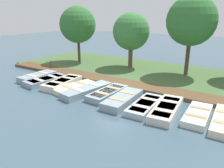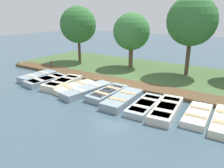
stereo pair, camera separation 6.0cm
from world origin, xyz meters
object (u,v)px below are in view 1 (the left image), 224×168
rowboat_7 (145,105)px  park_tree_center (191,21)px  rowboat_8 (166,109)px  rowboat_6 (123,99)px  rowboat_3 (75,87)px  rowboat_1 (46,80)px  rowboat_2 (62,83)px  rowboat_9 (198,115)px  park_tree_far_left (78,25)px  park_tree_left (131,32)px  rowboat_5 (108,93)px  mooring_post_near (51,65)px  rowboat_4 (87,90)px  rowboat_0 (38,77)px

rowboat_7 → park_tree_center: park_tree_center is taller
rowboat_8 → rowboat_6: bearing=-93.9°
rowboat_3 → rowboat_1: bearing=-75.4°
rowboat_2 → park_tree_center: park_tree_center is taller
rowboat_6 → rowboat_9: (-0.34, 3.93, -0.05)m
rowboat_1 → park_tree_far_left: park_tree_far_left is taller
rowboat_9 → park_tree_left: (-6.77, -7.32, 3.09)m
rowboat_5 → mooring_post_near: mooring_post_near is taller
rowboat_3 → rowboat_4: rowboat_4 is taller
rowboat_0 → rowboat_5: size_ratio=0.94×
rowboat_5 → rowboat_8: rowboat_8 is taller
rowboat_0 → rowboat_7: bearing=87.3°
rowboat_3 → park_tree_left: (-6.92, 0.35, 3.09)m
rowboat_0 → park_tree_center: (-6.85, 9.13, 4.00)m
mooring_post_near → park_tree_far_left: size_ratio=0.16×
rowboat_0 → park_tree_left: size_ratio=0.59×
rowboat_2 → rowboat_3: rowboat_2 is taller
rowboat_4 → park_tree_far_left: size_ratio=0.66×
park_tree_left → rowboat_9: bearing=47.2°
rowboat_5 → rowboat_7: 2.68m
rowboat_1 → mooring_post_near: size_ratio=3.53×
rowboat_7 → park_tree_far_left: 12.50m
rowboat_2 → park_tree_left: 7.61m
rowboat_2 → park_tree_center: 10.29m
rowboat_7 → rowboat_5: bearing=-101.2°
rowboat_1 → rowboat_6: bearing=96.1°
rowboat_0 → rowboat_4: bearing=86.1°
rowboat_8 → rowboat_5: bearing=-100.7°
rowboat_2 → mooring_post_near: bearing=-129.1°
rowboat_4 → park_tree_left: park_tree_left is taller
rowboat_0 → rowboat_6: (0.40, 7.65, -0.01)m
rowboat_1 → mooring_post_near: 3.68m
rowboat_7 → rowboat_0: bearing=-95.1°
rowboat_6 → rowboat_2: bearing=-95.7°
rowboat_4 → park_tree_center: 9.18m
rowboat_7 → rowboat_1: bearing=-93.4°
rowboat_1 → rowboat_3: size_ratio=0.99×
rowboat_2 → rowboat_3: (0.12, 1.25, -0.06)m
rowboat_6 → rowboat_8: rowboat_6 is taller
rowboat_7 → rowboat_9: rowboat_7 is taller
rowboat_7 → park_tree_center: (-7.25, 0.13, 4.06)m
rowboat_5 → park_tree_left: park_tree_left is taller
park_tree_center → rowboat_7: bearing=-1.0°
mooring_post_near → park_tree_left: size_ratio=0.18×
rowboat_0 → rowboat_9: size_ratio=1.06×
rowboat_1 → rowboat_0: bearing=-96.2°
rowboat_8 → park_tree_left: 9.66m
rowboat_9 → park_tree_far_left: bearing=-118.0°
rowboat_5 → rowboat_4: bearing=-74.1°
rowboat_1 → park_tree_center: size_ratio=0.51×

